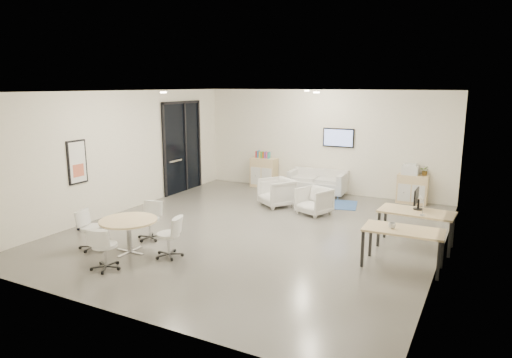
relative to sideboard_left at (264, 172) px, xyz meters
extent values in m
cube|color=#5D5A55|center=(1.95, -4.25, -0.88)|extent=(8.00, 9.00, 0.80)
cube|color=white|center=(1.95, -4.25, 3.12)|extent=(8.00, 9.00, 0.80)
cube|color=white|center=(1.95, 0.65, 1.12)|extent=(8.00, 0.80, 3.20)
cube|color=white|center=(1.95, -9.15, 1.12)|extent=(8.00, 0.80, 3.20)
cube|color=white|center=(-2.45, -4.25, 1.12)|extent=(0.80, 9.00, 3.20)
cube|color=white|center=(6.35, -4.25, 1.12)|extent=(0.80, 9.00, 3.20)
cube|color=black|center=(-2.01, -1.75, 0.94)|extent=(0.02, 1.90, 2.85)
cube|color=black|center=(-1.99, -1.75, 2.33)|extent=(0.06, 1.90, 0.08)
cube|color=black|center=(-1.99, -2.66, 0.94)|extent=(0.06, 0.08, 2.85)
cube|color=black|center=(-1.99, -0.84, 0.94)|extent=(0.06, 0.08, 2.85)
cube|color=black|center=(-1.99, -1.60, 0.94)|extent=(0.06, 0.07, 2.85)
cube|color=#B2B2B7|center=(-1.95, -2.20, 0.57)|extent=(0.04, 0.60, 0.05)
cube|color=black|center=(-2.03, -5.85, 1.07)|extent=(0.04, 0.54, 1.04)
cube|color=white|center=(-2.01, -5.85, 1.07)|extent=(0.01, 0.46, 0.96)
cube|color=#CF6246|center=(-2.00, -5.85, 0.87)|extent=(0.01, 0.32, 0.30)
cube|color=black|center=(2.45, 0.21, 1.27)|extent=(0.98, 0.05, 0.58)
cube|color=#8FA7F8|center=(2.45, 0.19, 1.27)|extent=(0.90, 0.01, 0.50)
cylinder|color=#FFEAC6|center=(0.15, -5.25, 2.70)|extent=(0.14, 0.14, 0.03)
cylinder|color=#FFEAC6|center=(3.15, -3.75, 2.70)|extent=(0.14, 0.14, 0.03)
cylinder|color=#FFEAC6|center=(1.95, -1.25, 2.70)|extent=(0.14, 0.14, 0.03)
cube|color=tan|center=(0.00, 0.00, 0.00)|extent=(0.86, 0.43, 0.97)
cube|color=silver|center=(-0.20, -0.22, -0.10)|extent=(0.36, 0.02, 0.58)
cube|color=silver|center=(0.20, -0.22, -0.10)|extent=(0.36, 0.02, 0.58)
cube|color=tan|center=(4.74, 0.02, -0.06)|extent=(0.84, 0.39, 0.84)
cube|color=silver|center=(4.55, -0.18, -0.15)|extent=(0.35, 0.02, 0.50)
cube|color=silver|center=(4.93, -0.18, -0.15)|extent=(0.35, 0.02, 0.50)
cube|color=red|center=(-0.27, 0.00, 0.60)|extent=(0.04, 0.14, 0.22)
cube|color=#337FCC|center=(-0.20, 0.00, 0.60)|extent=(0.04, 0.14, 0.22)
cube|color=gold|center=(-0.14, 0.00, 0.60)|extent=(0.04, 0.14, 0.22)
cube|color=#4CB24C|center=(-0.08, 0.00, 0.60)|extent=(0.04, 0.14, 0.22)
cube|color=#CC6619|center=(-0.01, 0.00, 0.60)|extent=(0.04, 0.14, 0.22)
cube|color=purple|center=(0.05, 0.00, 0.60)|extent=(0.04, 0.14, 0.22)
cube|color=#E54C7F|center=(0.12, 0.00, 0.60)|extent=(0.04, 0.14, 0.22)
cube|color=teal|center=(0.18, 0.00, 0.60)|extent=(0.04, 0.14, 0.22)
cube|color=white|center=(4.65, 0.02, 0.48)|extent=(0.45, 0.38, 0.26)
cube|color=white|center=(4.65, 0.02, 0.64)|extent=(0.34, 0.29, 0.06)
cube|color=silver|center=(1.96, -0.24, -0.21)|extent=(1.78, 0.97, 0.32)
cube|color=silver|center=(1.96, 0.10, 0.11)|extent=(1.74, 0.30, 0.32)
cube|color=silver|center=(1.17, -0.24, -0.05)|extent=(0.20, 0.87, 0.65)
cube|color=silver|center=(2.75, -0.24, -0.05)|extent=(0.20, 0.87, 0.65)
cube|color=#304792|center=(2.64, -1.18, -0.48)|extent=(1.79, 1.39, 0.01)
imported|color=silver|center=(1.42, -2.05, -0.06)|extent=(1.12, 1.11, 0.85)
imported|color=silver|center=(2.64, -2.35, -0.09)|extent=(0.96, 0.93, 0.78)
cube|color=tan|center=(5.40, -3.70, 0.27)|extent=(1.53, 0.83, 0.04)
cube|color=black|center=(4.71, -4.02, -0.11)|extent=(0.05, 0.05, 0.73)
cube|color=black|center=(6.09, -4.02, -0.11)|extent=(0.05, 0.05, 0.73)
cube|color=black|center=(4.71, -3.38, -0.11)|extent=(0.05, 0.05, 0.73)
cube|color=black|center=(6.09, -3.38, -0.11)|extent=(0.05, 0.05, 0.73)
cube|color=tan|center=(5.36, -4.97, 0.24)|extent=(1.45, 0.76, 0.04)
cube|color=black|center=(4.69, -5.28, -0.13)|extent=(0.05, 0.05, 0.70)
cube|color=black|center=(6.02, -5.28, -0.13)|extent=(0.05, 0.05, 0.70)
cube|color=black|center=(4.69, -4.67, -0.13)|extent=(0.05, 0.05, 0.70)
cube|color=black|center=(6.02, -4.67, -0.13)|extent=(0.05, 0.05, 0.70)
cylinder|color=black|center=(5.40, -3.55, 0.30)|extent=(0.20, 0.20, 0.02)
cube|color=black|center=(5.40, -3.55, 0.42)|extent=(0.04, 0.03, 0.24)
cube|color=black|center=(5.35, -3.55, 0.57)|extent=(0.03, 0.50, 0.32)
cylinder|color=tan|center=(0.33, -6.74, 0.20)|extent=(1.15, 1.15, 0.04)
cylinder|color=#B2B2B7|center=(0.33, -6.74, -0.15)|extent=(0.10, 0.10, 0.66)
cube|color=#B2B2B7|center=(0.33, -6.74, -0.47)|extent=(0.67, 0.06, 0.03)
cube|color=#B2B2B7|center=(0.33, -6.74, -0.47)|extent=(0.06, 0.67, 0.03)
imported|color=#3F7F3F|center=(5.05, 0.05, 0.46)|extent=(0.30, 0.32, 0.22)
imported|color=#3F7F3F|center=(-1.75, -6.18, -0.42)|extent=(0.21, 0.30, 0.12)
imported|color=white|center=(5.15, -5.02, 0.33)|extent=(0.17, 0.15, 0.13)
camera|label=1|loc=(6.66, -13.32, 2.86)|focal=32.00mm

